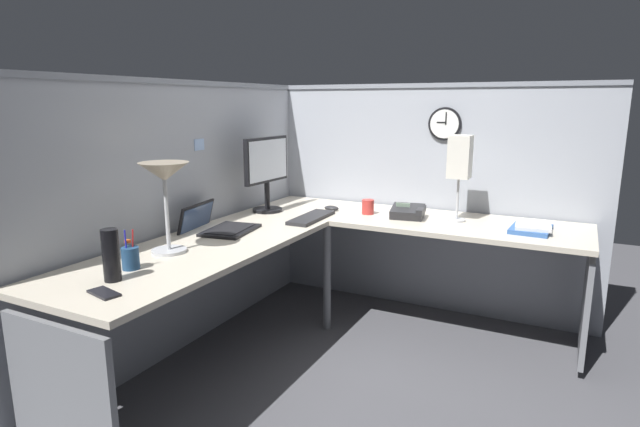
% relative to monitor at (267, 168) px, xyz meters
% --- Properties ---
extents(ground_plane, '(6.80, 6.80, 0.00)m').
position_rel_monitor_xyz_m(ground_plane, '(-0.22, -0.64, -1.02)').
color(ground_plane, '#47474C').
extents(cubicle_wall_back, '(2.57, 0.12, 1.58)m').
position_rel_monitor_xyz_m(cubicle_wall_back, '(-0.58, 0.23, -0.23)').
color(cubicle_wall_back, '#999EA8').
rests_on(cubicle_wall_back, ground).
extents(cubicle_wall_right, '(0.12, 2.37, 1.58)m').
position_rel_monitor_xyz_m(cubicle_wall_right, '(0.65, -0.90, -0.23)').
color(cubicle_wall_right, '#999EA8').
rests_on(cubicle_wall_right, ground).
extents(desk, '(2.35, 2.15, 0.73)m').
position_rel_monitor_xyz_m(desk, '(-0.36, -0.69, -0.39)').
color(desk, beige).
rests_on(desk, ground).
extents(monitor, '(0.46, 0.20, 0.50)m').
position_rel_monitor_xyz_m(monitor, '(0.00, 0.00, 0.00)').
color(monitor, black).
rests_on(monitor, desk).
extents(laptop, '(0.40, 0.43, 0.22)m').
position_rel_monitor_xyz_m(laptop, '(-0.59, -0.02, -0.27)').
color(laptop, black).
rests_on(laptop, desk).
extents(keyboard, '(0.43, 0.15, 0.02)m').
position_rel_monitor_xyz_m(keyboard, '(-0.08, -0.38, -0.28)').
color(keyboard, '#232326').
rests_on(keyboard, desk).
extents(computer_mouse, '(0.06, 0.10, 0.03)m').
position_rel_monitor_xyz_m(computer_mouse, '(0.22, -0.38, -0.28)').
color(computer_mouse, '#232326').
rests_on(computer_mouse, desk).
extents(desk_lamp_dome, '(0.24, 0.24, 0.44)m').
position_rel_monitor_xyz_m(desk_lamp_dome, '(-1.05, -0.09, 0.07)').
color(desk_lamp_dome, '#B7BABF').
rests_on(desk_lamp_dome, desk).
extents(pen_cup, '(0.08, 0.08, 0.18)m').
position_rel_monitor_xyz_m(pen_cup, '(-1.32, -0.13, -0.24)').
color(pen_cup, navy).
rests_on(pen_cup, desk).
extents(cell_phone, '(0.10, 0.16, 0.01)m').
position_rel_monitor_xyz_m(cell_phone, '(-1.59, -0.27, -0.29)').
color(cell_phone, black).
rests_on(cell_phone, desk).
extents(thermos_flask, '(0.07, 0.07, 0.22)m').
position_rel_monitor_xyz_m(thermos_flask, '(-1.47, -0.18, -0.18)').
color(thermos_flask, black).
rests_on(thermos_flask, desk).
extents(office_phone, '(0.22, 0.23, 0.11)m').
position_rel_monitor_xyz_m(office_phone, '(0.23, -0.92, -0.26)').
color(office_phone, '#232326').
rests_on(office_phone, desk).
extents(book_stack, '(0.30, 0.23, 0.04)m').
position_rel_monitor_xyz_m(book_stack, '(0.22, -1.65, -0.27)').
color(book_stack, '#335999').
rests_on(book_stack, desk).
extents(desk_lamp_paper, '(0.13, 0.13, 0.53)m').
position_rel_monitor_xyz_m(desk_lamp_paper, '(0.29, -1.21, 0.09)').
color(desk_lamp_paper, '#B7BABF').
rests_on(desk_lamp_paper, desk).
extents(coffee_mug, '(0.08, 0.08, 0.10)m').
position_rel_monitor_xyz_m(coffee_mug, '(0.23, -0.64, -0.25)').
color(coffee_mug, '#B2332D').
rests_on(coffee_mug, desk).
extents(wall_clock, '(0.04, 0.22, 0.22)m').
position_rel_monitor_xyz_m(wall_clock, '(0.60, -1.03, 0.29)').
color(wall_clock, black).
extents(pinned_note_leftmost, '(0.09, 0.00, 0.07)m').
position_rel_monitor_xyz_m(pinned_note_leftmost, '(-0.46, 0.18, 0.18)').
color(pinned_note_leftmost, '#99B7E5').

